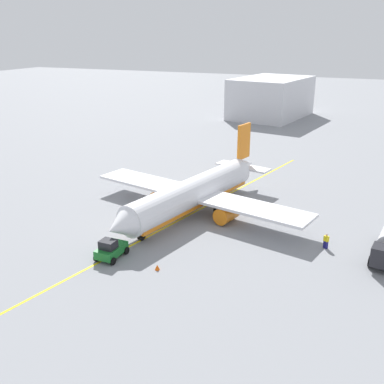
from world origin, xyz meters
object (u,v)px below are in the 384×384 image
airplane (194,193)px  safety_cone_nose (157,267)px  pushback_tug (111,249)px  refueling_worker (326,241)px

airplane → safety_cone_nose: size_ratio=56.12×
airplane → safety_cone_nose: 15.85m
pushback_tug → refueling_worker: bearing=118.8°
pushback_tug → safety_cone_nose: 5.71m
pushback_tug → refueling_worker: 23.41m
pushback_tug → refueling_worker: pushback_tug is taller
safety_cone_nose → airplane: bearing=-170.7°
pushback_tug → refueling_worker: (-11.26, 20.52, -0.19)m
airplane → refueling_worker: (3.86, 17.39, -1.89)m
pushback_tug → safety_cone_nose: size_ratio=6.41×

